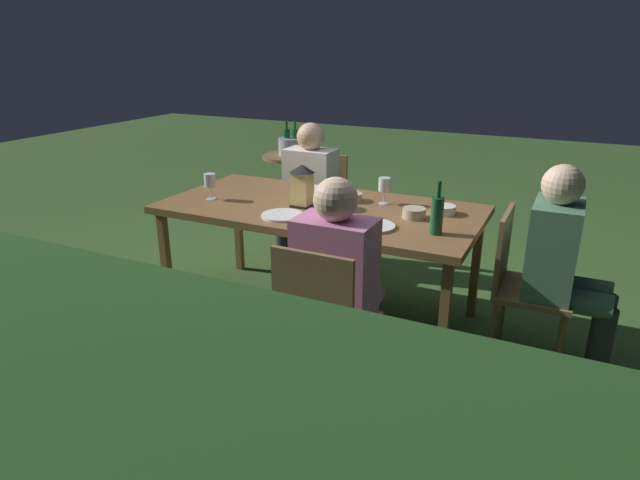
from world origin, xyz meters
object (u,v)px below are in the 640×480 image
Objects in this scene: wine_glass_a at (210,182)px; side_table at (292,175)px; green_bottle_on_table at (437,214)px; chair_side_right_a at (323,320)px; person_in_cream at (307,191)px; person_in_pink at (340,276)px; lantern_centerpiece at (302,183)px; bowl_olives at (329,211)px; chair_head_near at (522,281)px; bowl_salad at (351,197)px; bowl_dip at (444,209)px; wine_glass_b at (384,186)px; person_in_green at (564,261)px; bowl_bread at (414,213)px; plate_b at (373,226)px; plate_c at (317,190)px; dining_table at (320,214)px; ice_bucket at (291,145)px; chair_side_left_b at (318,203)px; wine_glass_c at (327,207)px; plate_a at (283,215)px.

wine_glass_a reaches higher than side_table.
chair_side_right_a is at bearing 63.49° from green_bottle_on_table.
person_in_cream is at bearing 123.55° from side_table.
person_in_pink is 4.34× the size of lantern_centerpiece.
chair_side_right_a reaches higher than bowl_olives.
chair_head_near is 6.06× the size of bowl_salad.
bowl_olives is 0.36m from bowl_salad.
person_in_cream is 8.01× the size of bowl_salad.
lantern_centerpiece is 0.90m from green_bottle_on_table.
lantern_centerpiece is 0.87m from bowl_dip.
chair_side_right_a is 1.18m from wine_glass_b.
wine_glass_b is at bearing 149.43° from person_in_cream.
person_in_green reaches higher than bowl_olives.
chair_side_right_a is at bearing 80.25° from bowl_bread.
bowl_dip is at bearing -124.68° from plate_b.
wine_glass_b reaches higher than plate_c.
chair_head_near is at bearing 157.75° from person_in_cream.
dining_table is 0.82m from person_in_pink.
plate_b is 2.70m from ice_bucket.
chair_side_left_b is 5.15× the size of wine_glass_b.
chair_side_right_a is 0.85m from green_bottle_on_table.
dining_table is 1.01m from chair_side_left_b.
dining_table is 0.23m from bowl_olives.
plate_c is (0.97, -0.52, -0.10)m from green_bottle_on_table.
person_in_cream is at bearing -60.50° from chair_side_right_a.
chair_side_left_b is at bearing -63.29° from dining_table.
chair_side_left_b is 1.98m from chair_side_right_a.
chair_side_right_a is 1.41m from wine_glass_a.
ice_bucket is (1.44, -2.22, -0.14)m from wine_glass_c.
bowl_dip is at bearing -131.23° from bowl_bread.
chair_side_left_b is 0.76× the size of person_in_pink.
chair_side_right_a reaches higher than side_table.
person_in_pink is at bearing 71.31° from bowl_dip.
bowl_salad is (0.01, -0.36, -0.00)m from bowl_olives.
plate_c is (0.63, -1.01, 0.13)m from person_in_pink.
side_table is at bearing -45.38° from bowl_bread.
bowl_salad is (0.66, -0.39, -0.08)m from green_bottle_on_table.
chair_side_left_b is at bearing -65.01° from plate_c.
dining_table is 14.11× the size of bowl_dip.
side_table is (1.13, -2.17, -0.34)m from plate_a.
wine_glass_a is (0.27, 1.05, 0.39)m from chair_side_left_b.
plate_a is (0.01, 0.24, -0.14)m from lantern_centerpiece.
wine_glass_a is 0.92m from bowl_salad.
green_bottle_on_table is 2.90m from ice_bucket.
plate_a is at bearing -35.83° from person_in_pink.
person_in_green is at bearing -178.04° from lantern_centerpiece.
bowl_dip is (-0.52, -0.53, -0.09)m from wine_glass_c.
plate_b is at bearing 7.78° from green_bottle_on_table.
dining_table is 0.23m from lantern_centerpiece.
dining_table is at bearing -151.68° from lantern_centerpiece.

